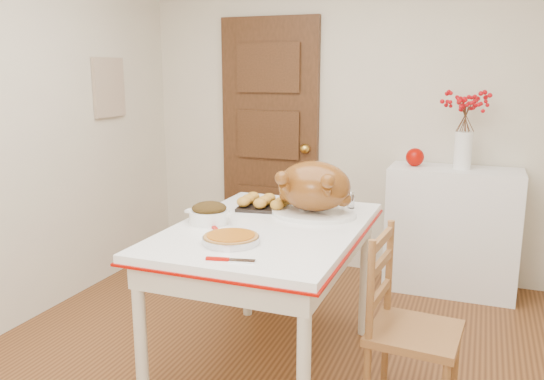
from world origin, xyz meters
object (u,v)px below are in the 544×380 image
at_px(chair_oak, 415,328).
at_px(turkey_platter, 314,189).
at_px(kitchen_table, 269,300).
at_px(pumpkin_pie, 231,238).
at_px(sideboard, 452,230).

xyz_separation_m(chair_oak, turkey_platter, (-0.62, 0.42, 0.53)).
xyz_separation_m(kitchen_table, turkey_platter, (0.16, 0.28, 0.57)).
relative_size(turkey_platter, pumpkin_pie, 1.78).
bearing_deg(pumpkin_pie, chair_oak, 13.62).
bearing_deg(pumpkin_pie, turkey_platter, 70.98).
relative_size(sideboard, turkey_platter, 1.95).
xyz_separation_m(chair_oak, pumpkin_pie, (-0.84, -0.20, 0.41)).
bearing_deg(turkey_platter, pumpkin_pie, -130.48).
bearing_deg(turkey_platter, sideboard, 40.30).
distance_m(sideboard, pumpkin_pie, 2.15).
height_order(sideboard, chair_oak, sideboard).
relative_size(chair_oak, turkey_platter, 1.90).
xyz_separation_m(kitchen_table, pumpkin_pie, (-0.05, -0.35, 0.44)).
bearing_deg(turkey_platter, kitchen_table, -141.43).
height_order(sideboard, turkey_platter, turkey_platter).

